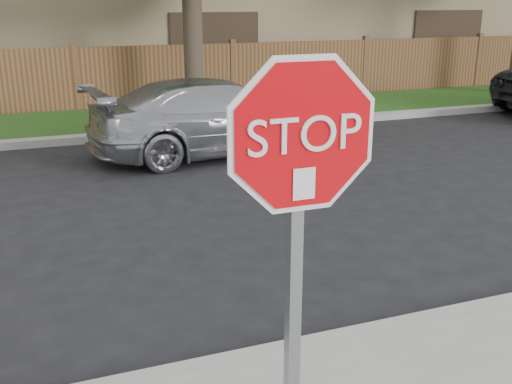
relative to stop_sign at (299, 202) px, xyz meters
name	(u,v)px	position (x,y,z in m)	size (l,w,h in m)	color
ground	(209,366)	(-0.06, 1.48, -1.83)	(90.00, 90.00, 0.00)	black
far_curb	(94,138)	(-0.06, 9.63, -1.75)	(70.00, 0.30, 0.15)	gray
grass_strip	(86,123)	(-0.06, 11.28, -1.77)	(70.00, 3.00, 0.12)	#1E4714
fence	(77,81)	(-0.06, 12.88, -1.03)	(70.00, 0.12, 1.60)	#55311E
stop_sign	(299,202)	(0.00, 0.00, 0.00)	(1.01, 0.13, 2.55)	gray
sedan_right	(219,116)	(2.02, 7.91, -1.15)	(1.91, 4.69, 1.36)	#A1A3A8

